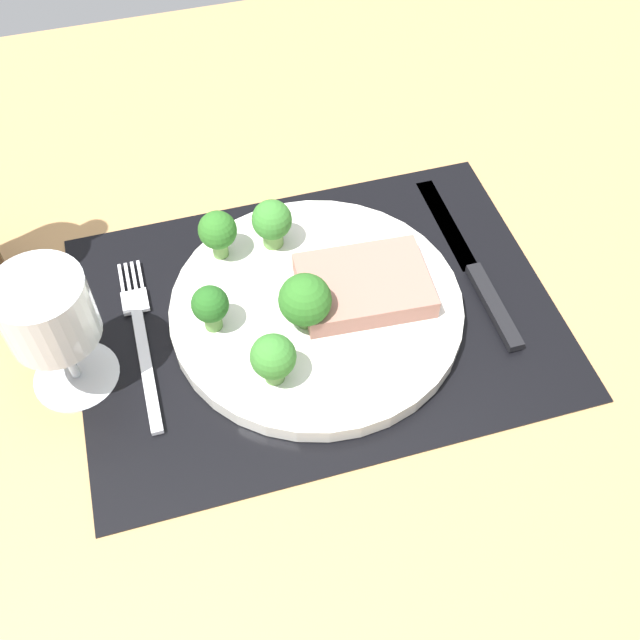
# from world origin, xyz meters

# --- Properties ---
(ground_plane) EXTENTS (1.40, 1.10, 0.03)m
(ground_plane) POSITION_xyz_m (0.00, 0.00, -0.01)
(ground_plane) COLOR tan
(placemat) EXTENTS (0.43, 0.32, 0.00)m
(placemat) POSITION_xyz_m (0.00, 0.00, 0.00)
(placemat) COLOR black
(placemat) RESTS_ON ground_plane
(plate) EXTENTS (0.27, 0.27, 0.02)m
(plate) POSITION_xyz_m (0.00, 0.00, 0.01)
(plate) COLOR silver
(plate) RESTS_ON placemat
(steak) EXTENTS (0.12, 0.09, 0.02)m
(steak) POSITION_xyz_m (0.04, -0.00, 0.03)
(steak) COLOR #9E6B5B
(steak) RESTS_ON plate
(broccoli_center) EXTENTS (0.04, 0.04, 0.05)m
(broccoli_center) POSITION_xyz_m (-0.06, -0.07, 0.05)
(broccoli_center) COLOR #5B8942
(broccoli_center) RESTS_ON plate
(broccoli_back_left) EXTENTS (0.05, 0.05, 0.06)m
(broccoli_back_left) POSITION_xyz_m (-0.02, -0.02, 0.05)
(broccoli_back_left) COLOR #5B8942
(broccoli_back_left) RESTS_ON plate
(broccoli_front_edge) EXTENTS (0.03, 0.03, 0.05)m
(broccoli_front_edge) POSITION_xyz_m (-0.09, 0.00, 0.05)
(broccoli_front_edge) COLOR #5B8942
(broccoli_front_edge) RESTS_ON plate
(broccoli_near_fork) EXTENTS (0.04, 0.04, 0.05)m
(broccoli_near_fork) POSITION_xyz_m (-0.07, 0.08, 0.05)
(broccoli_near_fork) COLOR #6B994C
(broccoli_near_fork) RESTS_ON plate
(broccoli_near_steak) EXTENTS (0.04, 0.04, 0.05)m
(broccoli_near_steak) POSITION_xyz_m (-0.02, 0.08, 0.05)
(broccoli_near_steak) COLOR #6B994C
(broccoli_near_steak) RESTS_ON plate
(fork) EXTENTS (0.02, 0.19, 0.01)m
(fork) POSITION_xyz_m (-0.16, 0.01, 0.01)
(fork) COLOR silver
(fork) RESTS_ON placemat
(knife) EXTENTS (0.02, 0.23, 0.01)m
(knife) POSITION_xyz_m (0.16, 0.01, 0.01)
(knife) COLOR black
(knife) RESTS_ON placemat
(wine_glass) EXTENTS (0.07, 0.07, 0.12)m
(wine_glass) POSITION_xyz_m (-0.22, -0.01, 0.09)
(wine_glass) COLOR silver
(wine_glass) RESTS_ON ground_plane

